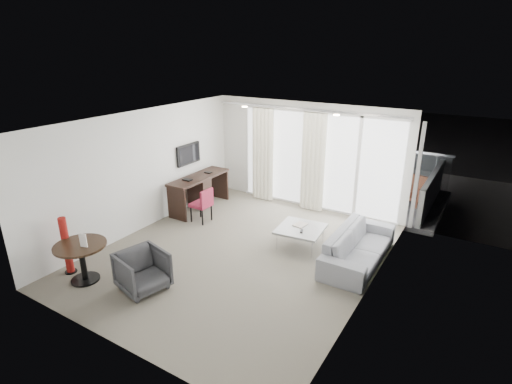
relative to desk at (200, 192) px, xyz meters
The scene contains 28 objects.
floor 2.61m from the desk, 33.62° to the right, with size 5.00×6.00×0.00m, color #696355.
ceiling 3.38m from the desk, 33.62° to the right, with size 5.00×6.00×0.00m, color white.
wall_left 1.71m from the desk, 103.97° to the right, with size 0.00×6.00×2.60m, color silver.
wall_right 4.94m from the desk, 17.07° to the right, with size 0.00×6.00×2.60m, color silver.
wall_front 5.00m from the desk, 64.14° to the right, with size 5.00×0.00×2.60m, color silver.
window_panel 3.00m from the desk, 32.52° to the left, with size 4.00×0.02×2.38m, color white, non-canonical shape.
window_frame 3.00m from the desk, 32.27° to the left, with size 4.10×0.06×2.44m, color white, non-canonical shape.
curtain_left 1.88m from the desk, 54.47° to the left, with size 0.60×0.20×2.38m, color white, non-canonical shape.
curtain_right 2.88m from the desk, 30.19° to the left, with size 0.60×0.20×2.38m, color white, non-canonical shape.
curtain_track 3.27m from the desk, 33.01° to the left, with size 4.80×0.04×0.04m, color #B2B2B7, non-canonical shape.
downlight_a 2.51m from the desk, ahead, with size 0.12×0.12×0.02m, color #FFE0B2.
downlight_b 3.99m from the desk, ahead, with size 0.12×0.12×0.02m, color #FFE0B2.
desk is the anchor object (origin of this frame).
tv 0.98m from the desk, behind, with size 0.05×0.80×0.50m, color black, non-canonical shape.
desk_chair 0.80m from the desk, 48.96° to the right, with size 0.44×0.41×0.81m, color maroon, non-canonical shape.
round_table 3.64m from the desk, 84.20° to the right, with size 0.87×0.87×0.69m, color black, non-canonical shape.
menu_card 3.68m from the desk, 82.13° to the right, with size 0.13×0.02×0.24m, color white, non-canonical shape.
red_lamp 3.59m from the desk, 91.34° to the right, with size 0.21×0.21×1.07m, color maroon.
tub_armchair 3.57m from the desk, 66.25° to the right, with size 0.72×0.75×0.68m, color #323336.
coffee_table 3.06m from the desk, ahead, with size 0.89×0.89×0.40m, color gray, non-canonical shape.
remote 3.17m from the desk, 12.03° to the right, with size 0.05×0.17×0.02m, color black, non-canonical shape.
magazine 2.97m from the desk, ahead, with size 0.23×0.30×0.02m, color gray, non-canonical shape.
sofa 4.24m from the desk, ahead, with size 2.14×0.84×0.62m, color gray.
terrace_slab 3.96m from the desk, 51.50° to the left, with size 5.60×3.00×0.12m, color #4D4D50.
rattan_chair_a 3.87m from the desk, 47.82° to the left, with size 0.60×0.60×0.89m, color brown, non-canonical shape.
rattan_chair_b 5.42m from the desk, 34.13° to the left, with size 0.50×0.50×0.73m, color brown, non-canonical shape.
rattan_table 3.78m from the desk, 35.87° to the left, with size 0.50×0.50×0.50m, color brown, non-canonical shape.
balustrade 5.14m from the desk, 61.61° to the left, with size 5.50×0.06×1.05m, color #B2B2B7, non-canonical shape.
Camera 1 is at (3.88, -5.76, 3.85)m, focal length 28.00 mm.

